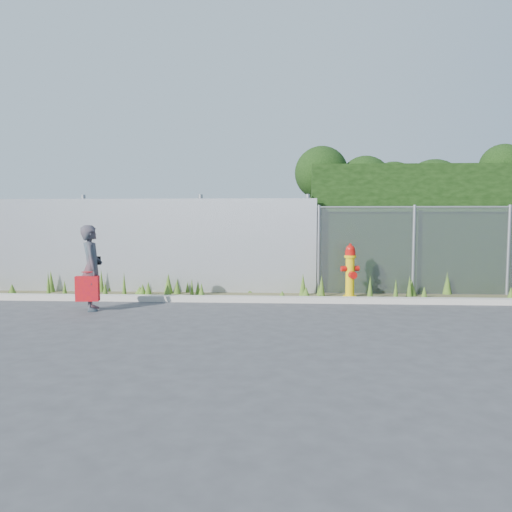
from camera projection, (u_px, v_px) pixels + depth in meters
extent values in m
plane|color=#3B3B3E|center=(269.00, 320.00, 8.61)|extent=(80.00, 80.00, 0.00)
cube|color=#AFA89E|center=(271.00, 299.00, 10.40)|extent=(16.00, 0.22, 0.12)
cube|color=#4C462B|center=(272.00, 297.00, 11.00)|extent=(16.00, 1.20, 0.01)
cone|color=#375B1B|center=(143.00, 290.00, 11.31)|extent=(0.18, 0.18, 0.25)
cone|color=#375B1B|center=(5.00, 280.00, 11.99)|extent=(0.10, 0.10, 0.51)
cone|color=#375B1B|center=(306.00, 294.00, 10.64)|extent=(0.22, 0.22, 0.29)
cone|color=#375B1B|center=(424.00, 293.00, 10.84)|extent=(0.15, 0.15, 0.26)
cone|color=#375B1B|center=(177.00, 287.00, 11.41)|extent=(0.16, 0.16, 0.35)
cone|color=#375B1B|center=(48.00, 284.00, 11.26)|extent=(0.09, 0.09, 0.55)
cone|color=#375B1B|center=(303.00, 285.00, 11.15)|extent=(0.17, 0.17, 0.50)
cone|color=#375B1B|center=(282.00, 296.00, 10.65)|extent=(0.22, 0.22, 0.19)
cone|color=#375B1B|center=(105.00, 289.00, 11.07)|extent=(0.14, 0.14, 0.34)
cone|color=#375B1B|center=(396.00, 290.00, 10.71)|extent=(0.11, 0.11, 0.44)
cone|color=#375B1B|center=(101.00, 281.00, 11.66)|extent=(0.12, 0.12, 0.54)
cone|color=#375B1B|center=(65.00, 288.00, 11.31)|extent=(0.11, 0.11, 0.33)
cone|color=#375B1B|center=(447.00, 283.00, 11.36)|extent=(0.21, 0.21, 0.53)
cone|color=#375B1B|center=(110.00, 283.00, 11.81)|extent=(0.12, 0.12, 0.43)
cone|color=#375B1B|center=(201.00, 292.00, 10.62)|extent=(0.18, 0.18, 0.36)
cone|color=#375B1B|center=(411.00, 288.00, 11.13)|extent=(0.23, 0.23, 0.38)
cone|color=#375B1B|center=(140.00, 291.00, 11.41)|extent=(0.24, 0.24, 0.18)
cone|color=#375B1B|center=(148.00, 289.00, 11.26)|extent=(0.17, 0.17, 0.31)
cone|color=#375B1B|center=(168.00, 292.00, 10.75)|extent=(0.23, 0.23, 0.31)
cone|color=#375B1B|center=(168.00, 284.00, 11.49)|extent=(0.22, 0.22, 0.47)
cone|color=#375B1B|center=(370.00, 288.00, 10.70)|extent=(0.14, 0.14, 0.51)
cone|color=#375B1B|center=(187.00, 288.00, 11.62)|extent=(0.10, 0.10, 0.26)
cone|color=#375B1B|center=(511.00, 294.00, 10.72)|extent=(0.15, 0.15, 0.27)
cone|color=#375B1B|center=(124.00, 284.00, 11.24)|extent=(0.10, 0.10, 0.53)
cone|color=#375B1B|center=(198.00, 289.00, 11.18)|extent=(0.14, 0.14, 0.34)
cone|color=#375B1B|center=(192.00, 288.00, 10.93)|extent=(0.10, 0.10, 0.43)
cone|color=#375B1B|center=(250.00, 288.00, 11.66)|extent=(0.22, 0.22, 0.24)
cone|color=#375B1B|center=(318.00, 290.00, 11.19)|extent=(0.08, 0.08, 0.26)
cone|color=#375B1B|center=(51.00, 282.00, 11.69)|extent=(0.18, 0.18, 0.51)
cone|color=#375B1B|center=(322.00, 287.00, 11.01)|extent=(0.16, 0.16, 0.48)
cone|color=#375B1B|center=(12.00, 290.00, 11.38)|extent=(0.21, 0.21, 0.24)
cone|color=#375B1B|center=(410.00, 287.00, 11.01)|extent=(0.13, 0.13, 0.48)
cube|color=#ADAFB5|center=(135.00, 246.00, 11.70)|extent=(8.50, 0.08, 2.20)
cylinder|color=gray|center=(85.00, 243.00, 11.88)|extent=(0.10, 0.10, 2.30)
cylinder|color=gray|center=(201.00, 244.00, 11.72)|extent=(0.10, 0.10, 2.30)
cylinder|color=gray|center=(307.00, 244.00, 11.58)|extent=(0.10, 0.10, 2.30)
cube|color=gray|center=(461.00, 251.00, 11.27)|extent=(6.50, 0.03, 2.00)
cylinder|color=gray|center=(462.00, 207.00, 11.19)|extent=(6.50, 0.04, 0.04)
cylinder|color=gray|center=(319.00, 250.00, 11.45)|extent=(0.07, 0.07, 2.05)
cylinder|color=gray|center=(414.00, 250.00, 11.33)|extent=(0.07, 0.07, 2.05)
cylinder|color=gray|center=(508.00, 250.00, 11.21)|extent=(0.07, 0.07, 2.05)
cube|color=black|center=(460.00, 228.00, 12.21)|extent=(7.30, 1.60, 3.00)
sphere|color=black|center=(321.00, 173.00, 12.29)|extent=(1.31, 1.31, 1.31)
sphere|color=black|center=(365.00, 182.00, 12.37)|extent=(1.31, 1.31, 1.31)
sphere|color=black|center=(393.00, 188.00, 12.34)|extent=(1.32, 1.32, 1.32)
sphere|color=black|center=(433.00, 191.00, 12.20)|extent=(1.55, 1.55, 1.55)
sphere|color=black|center=(458.00, 192.00, 12.15)|extent=(1.30, 1.30, 1.30)
sphere|color=black|center=(503.00, 167.00, 12.07)|extent=(1.11, 1.11, 1.11)
cylinder|color=#E0BA0B|center=(350.00, 297.00, 10.89)|extent=(0.30, 0.30, 0.06)
cylinder|color=#E0BA0B|center=(350.00, 278.00, 10.86)|extent=(0.19, 0.19, 0.90)
cylinder|color=#E0BA0B|center=(350.00, 256.00, 10.82)|extent=(0.25, 0.25, 0.05)
cylinder|color=#B20F0A|center=(350.00, 253.00, 10.81)|extent=(0.22, 0.22, 0.11)
sphere|color=#B20F0A|center=(350.00, 250.00, 10.81)|extent=(0.20, 0.20, 0.20)
cylinder|color=#B20F0A|center=(350.00, 245.00, 10.80)|extent=(0.05, 0.05, 0.05)
cylinder|color=#B20F0A|center=(343.00, 269.00, 10.85)|extent=(0.11, 0.12, 0.12)
cylinder|color=#B20F0A|center=(357.00, 269.00, 10.83)|extent=(0.11, 0.12, 0.12)
cylinder|color=#B20F0A|center=(351.00, 275.00, 10.70)|extent=(0.16, 0.13, 0.16)
imported|color=#0F5762|center=(92.00, 268.00, 9.47)|extent=(0.57, 0.69, 1.63)
cube|color=maroon|center=(87.00, 289.00, 9.30)|extent=(0.42, 0.16, 0.47)
cylinder|color=maroon|center=(87.00, 272.00, 9.27)|extent=(0.20, 0.02, 0.02)
cube|color=black|center=(95.00, 261.00, 9.64)|extent=(0.21, 0.09, 0.16)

